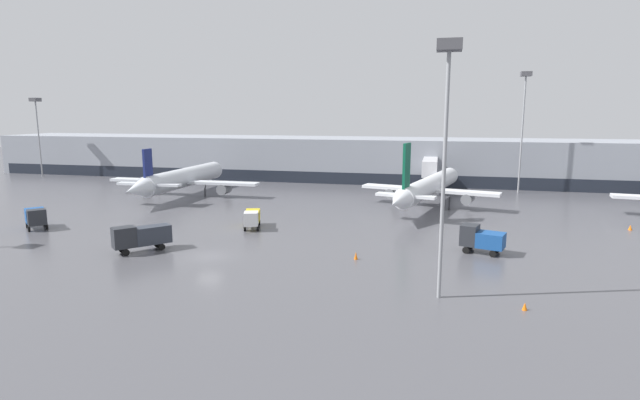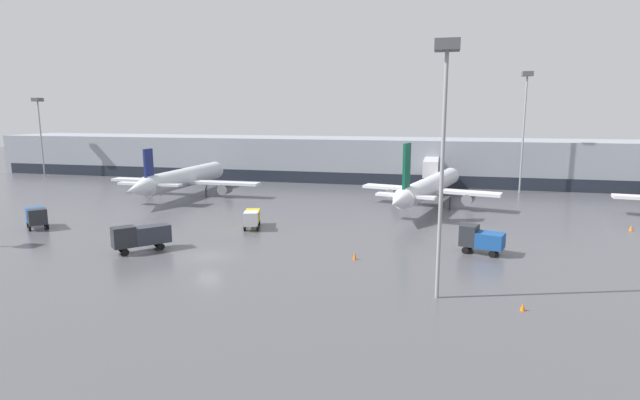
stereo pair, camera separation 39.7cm
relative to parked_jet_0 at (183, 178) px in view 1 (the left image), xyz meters
The scene contains 14 objects.
ground_plane 40.02m from the parked_jet_0, 57.85° to the right, with size 320.00×320.00×0.00m, color #4C4C51.
terminal_building 35.34m from the parked_jet_0, 52.88° to the left, with size 160.00×27.14×9.00m.
parked_jet_0 is the anchor object (origin of this frame).
parked_jet_1 42.24m from the parked_jet_0, ahead, with size 21.20×34.76×10.49m.
service_truck_0 36.33m from the parked_jet_0, 68.00° to the right, with size 5.07×5.48×2.84m.
service_truck_1 54.75m from the parked_jet_0, 28.30° to the right, with size 4.74×3.30×2.86m.
service_truck_2 29.61m from the parked_jet_0, 44.87° to the right, with size 3.11×5.26×2.36m.
service_truck_3 27.99m from the parked_jet_0, 101.01° to the right, with size 4.33×4.17×2.63m.
traffic_cone_0 65.00m from the parked_jet_0, 39.36° to the right, with size 0.38×0.38×0.58m.
traffic_cone_2 47.73m from the parked_jet_0, 41.04° to the right, with size 0.38×0.38×0.77m.
traffic_cone_3 68.03m from the parked_jet_0, ahead, with size 0.48×0.48×0.63m.
apron_light_mast_1 61.82m from the parked_jet_0, 16.44° to the left, with size 1.80×1.80×21.49m.
apron_light_mast_2 60.75m from the parked_jet_0, 42.28° to the right, with size 1.80×1.80×19.62m.
apron_light_mast_3 47.91m from the parked_jet_0, 160.08° to the left, with size 1.80×1.80×17.62m.
Camera 1 is at (22.38, -44.86, 14.40)m, focal length 28.00 mm.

